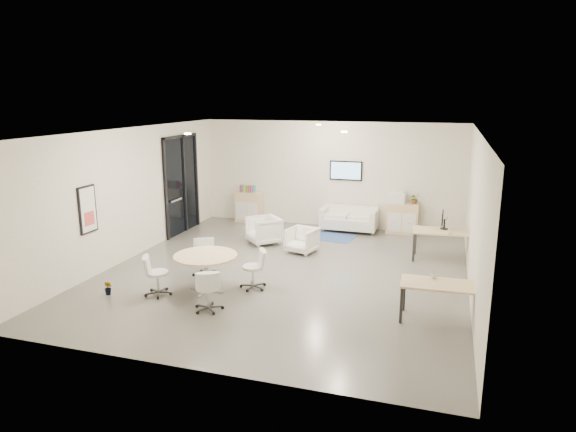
# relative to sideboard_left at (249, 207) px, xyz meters

# --- Properties ---
(room_shell) EXTENTS (9.60, 10.60, 4.80)m
(room_shell) POSITION_rel_sideboard_left_xyz_m (2.56, -4.25, 1.13)
(room_shell) COLOR #5A5752
(room_shell) RESTS_ON ground
(glass_door) EXTENTS (0.09, 1.90, 2.85)m
(glass_door) POSITION_rel_sideboard_left_xyz_m (-1.40, -1.75, 1.03)
(glass_door) COLOR black
(glass_door) RESTS_ON room_shell
(artwork) EXTENTS (0.05, 0.54, 1.04)m
(artwork) POSITION_rel_sideboard_left_xyz_m (-1.42, -5.85, 1.07)
(artwork) COLOR black
(artwork) RESTS_ON room_shell
(wall_tv) EXTENTS (0.98, 0.06, 0.58)m
(wall_tv) POSITION_rel_sideboard_left_xyz_m (3.06, 0.21, 1.28)
(wall_tv) COLOR black
(wall_tv) RESTS_ON room_shell
(ceiling_spots) EXTENTS (3.14, 4.14, 0.03)m
(ceiling_spots) POSITION_rel_sideboard_left_xyz_m (2.36, -3.42, 2.71)
(ceiling_spots) COLOR #FFEAC6
(ceiling_spots) RESTS_ON room_shell
(sideboard_left) EXTENTS (0.85, 0.44, 0.95)m
(sideboard_left) POSITION_rel_sideboard_left_xyz_m (0.00, 0.00, 0.00)
(sideboard_left) COLOR #D3AE7F
(sideboard_left) RESTS_ON room_shell
(sideboard_right) EXTENTS (0.91, 0.44, 0.91)m
(sideboard_right) POSITION_rel_sideboard_left_xyz_m (4.80, -0.00, -0.02)
(sideboard_right) COLOR #D3AE7F
(sideboard_right) RESTS_ON room_shell
(books) EXTENTS (0.49, 0.14, 0.22)m
(books) POSITION_rel_sideboard_left_xyz_m (-0.04, 0.00, 0.59)
(books) COLOR red
(books) RESTS_ON sideboard_left
(printer) EXTENTS (0.53, 0.45, 0.35)m
(printer) POSITION_rel_sideboard_left_xyz_m (4.63, 0.00, 0.60)
(printer) COLOR white
(printer) RESTS_ON sideboard_right
(loveseat) EXTENTS (1.65, 0.84, 0.62)m
(loveseat) POSITION_rel_sideboard_left_xyz_m (3.26, -0.17, -0.14)
(loveseat) COLOR silver
(loveseat) RESTS_ON room_shell
(blue_rug) EXTENTS (1.53, 1.12, 0.01)m
(blue_rug) POSITION_rel_sideboard_left_xyz_m (2.84, -1.03, -0.47)
(blue_rug) COLOR navy
(blue_rug) RESTS_ON room_shell
(armchair_left) EXTENTS (1.09, 1.09, 0.82)m
(armchair_left) POSITION_rel_sideboard_left_xyz_m (1.30, -2.22, -0.07)
(armchair_left) COLOR silver
(armchair_left) RESTS_ON room_shell
(armchair_right) EXTENTS (0.83, 0.80, 0.71)m
(armchair_right) POSITION_rel_sideboard_left_xyz_m (2.51, -2.68, -0.12)
(armchair_right) COLOR silver
(armchair_right) RESTS_ON room_shell
(desk_rear) EXTENTS (1.50, 0.84, 0.75)m
(desk_rear) POSITION_rel_sideboard_left_xyz_m (5.98, -2.27, 0.20)
(desk_rear) COLOR #D3AE7F
(desk_rear) RESTS_ON room_shell
(desk_front) EXTENTS (1.39, 0.73, 0.71)m
(desk_front) POSITION_rel_sideboard_left_xyz_m (5.98, -5.92, 0.17)
(desk_front) COLOR #D3AE7F
(desk_front) RESTS_ON room_shell
(monitor) EXTENTS (0.20, 0.50, 0.44)m
(monitor) POSITION_rel_sideboard_left_xyz_m (5.94, -2.12, 0.52)
(monitor) COLOR black
(monitor) RESTS_ON desk_rear
(round_table) EXTENTS (1.30, 1.30, 0.79)m
(round_table) POSITION_rel_sideboard_left_xyz_m (1.37, -5.86, 0.23)
(round_table) COLOR #D3AE7F
(round_table) RESTS_ON room_shell
(meeting_chairs) EXTENTS (2.50, 2.50, 0.82)m
(meeting_chairs) POSITION_rel_sideboard_left_xyz_m (1.37, -5.86, -0.06)
(meeting_chairs) COLOR white
(meeting_chairs) RESTS_ON room_shell
(plant_cabinet) EXTENTS (0.36, 0.38, 0.24)m
(plant_cabinet) POSITION_rel_sideboard_left_xyz_m (5.13, -0.01, 0.56)
(plant_cabinet) COLOR #3F7F3F
(plant_cabinet) RESTS_ON sideboard_right
(plant_floor) EXTENTS (0.25, 0.34, 0.14)m
(plant_floor) POSITION_rel_sideboard_left_xyz_m (-0.45, -6.64, -0.41)
(plant_floor) COLOR #3F7F3F
(plant_floor) RESTS_ON room_shell
(cup) EXTENTS (0.13, 0.11, 0.11)m
(cup) POSITION_rel_sideboard_left_xyz_m (5.86, -5.70, 0.30)
(cup) COLOR white
(cup) RESTS_ON desk_front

